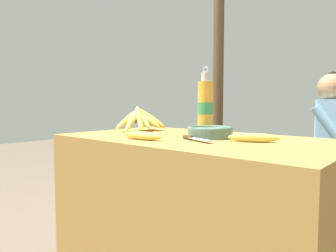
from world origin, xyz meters
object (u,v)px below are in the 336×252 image
(knife, at_px, (193,138))
(banana_bunch_green, at_px, (253,147))
(banana_bunch_ripe, at_px, (142,119))
(wooden_bench, at_px, (302,169))
(serving_bowl, at_px, (210,132))
(loose_banana_side, at_px, (253,138))
(support_post_near, at_px, (218,55))
(loose_banana_front, at_px, (142,136))
(seated_vendor, at_px, (323,136))
(water_bottle, at_px, (205,107))

(knife, distance_m, banana_bunch_green, 1.44)
(banana_bunch_ripe, distance_m, wooden_bench, 1.37)
(serving_bowl, relative_size, wooden_bench, 0.13)
(loose_banana_side, relative_size, support_post_near, 0.07)
(loose_banana_front, bearing_deg, loose_banana_side, 31.81)
(serving_bowl, bearing_deg, wooden_bench, 88.88)
(loose_banana_front, height_order, knife, loose_banana_front)
(banana_bunch_ripe, bearing_deg, serving_bowl, -4.69)
(banana_bunch_ripe, height_order, knife, banana_bunch_ripe)
(serving_bowl, bearing_deg, loose_banana_front, -121.74)
(loose_banana_side, height_order, seated_vendor, seated_vendor)
(banana_bunch_green, bearing_deg, wooden_bench, -0.00)
(seated_vendor, distance_m, support_post_near, 1.41)
(water_bottle, bearing_deg, knife, -67.05)
(wooden_bench, xyz_separation_m, banana_bunch_green, (-0.40, 0.00, 0.13))
(water_bottle, relative_size, knife, 1.81)
(banana_bunch_ripe, xyz_separation_m, wooden_bench, (0.52, 1.20, -0.41))
(support_post_near, bearing_deg, loose_banana_front, -66.96)
(water_bottle, xyz_separation_m, loose_banana_side, (0.32, -0.12, -0.12))
(serving_bowl, xyz_separation_m, loose_banana_side, (0.22, -0.02, -0.01))
(knife, xyz_separation_m, seated_vendor, (0.17, 1.33, -0.08))
(serving_bowl, xyz_separation_m, support_post_near, (-0.95, 1.58, 0.64))
(water_bottle, xyz_separation_m, banana_bunch_green, (-0.28, 1.14, -0.35))
(support_post_near, bearing_deg, water_bottle, -59.98)
(serving_bowl, height_order, wooden_bench, serving_bowl)
(loose_banana_side, bearing_deg, banana_bunch_green, 115.40)
(knife, bearing_deg, loose_banana_side, 47.04)
(loose_banana_side, distance_m, seated_vendor, 1.22)
(loose_banana_side, relative_size, wooden_bench, 0.12)
(loose_banana_side, xyz_separation_m, support_post_near, (-1.18, 1.61, 0.65))
(wooden_bench, bearing_deg, serving_bowl, -91.12)
(knife, distance_m, support_post_near, 2.08)
(banana_bunch_green, bearing_deg, serving_bowl, -73.15)
(banana_bunch_ripe, distance_m, water_bottle, 0.41)
(loose_banana_front, xyz_separation_m, support_post_near, (-0.79, 1.85, 0.65))
(serving_bowl, height_order, banana_bunch_green, serving_bowl)
(serving_bowl, distance_m, support_post_near, 1.96)
(serving_bowl, bearing_deg, knife, -87.21)
(serving_bowl, distance_m, wooden_bench, 1.29)
(loose_banana_front, distance_m, seated_vendor, 1.50)
(water_bottle, distance_m, loose_banana_front, 0.39)
(water_bottle, distance_m, seated_vendor, 1.15)
(water_bottle, xyz_separation_m, knife, (0.10, -0.24, -0.13))
(knife, xyz_separation_m, banana_bunch_green, (-0.38, 1.38, -0.22))
(serving_bowl, relative_size, loose_banana_side, 1.04)
(banana_bunch_ripe, height_order, water_bottle, water_bottle)
(water_bottle, relative_size, loose_banana_side, 1.73)
(banana_bunch_ripe, bearing_deg, knife, -19.71)
(loose_banana_side, bearing_deg, banana_bunch_ripe, 174.79)
(banana_bunch_ripe, relative_size, loose_banana_side, 1.75)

